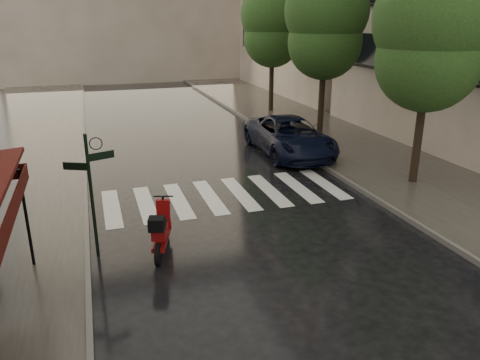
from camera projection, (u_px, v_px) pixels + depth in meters
ground at (166, 315)px, 9.33m from camera, size 120.00×120.00×0.00m
sidewalk_near at (5, 163)px, 18.79m from camera, size 6.00×60.00×0.12m
sidewalk_far at (333, 136)px, 23.06m from camera, size 5.50×60.00×0.12m
curb_near at (85, 156)px, 19.67m from camera, size 0.12×60.00×0.16m
curb_far at (280, 140)px, 22.24m from camera, size 0.12×60.00×0.16m
crosswalk at (225, 195)px, 15.58m from camera, size 7.85×3.20×0.01m
signpost at (91, 186)px, 11.07m from camera, size 1.17×0.29×3.10m
tree_near at (432, 27)px, 14.84m from camera, size 3.80×3.80×7.99m
tree_mid at (326, 17)px, 21.01m from camera, size 3.80×3.80×8.34m
tree_far at (273, 20)px, 27.41m from camera, size 3.80×3.80×8.16m
scooter at (161, 231)px, 11.62m from camera, size 0.84×1.87×1.26m
parked_car at (289, 136)px, 20.06m from camera, size 2.71×5.68×1.56m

